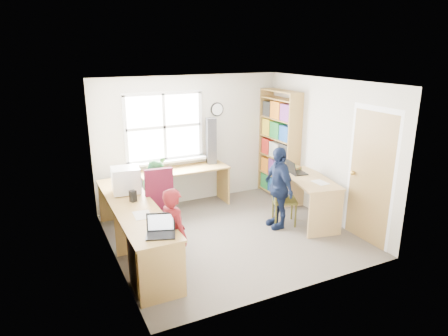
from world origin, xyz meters
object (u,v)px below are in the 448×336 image
(bookshelf, at_px, (279,147))
(laptop_right, at_px, (295,170))
(l_desk, at_px, (155,232))
(wooden_chair, at_px, (281,197))
(laptop_left, at_px, (161,230))
(cd_tower, at_px, (211,141))
(potted_plant, at_px, (161,165))
(person_red, at_px, (174,236))
(person_navy, at_px, (278,188))
(person_green, at_px, (157,195))
(crt_monitor, at_px, (126,180))
(swivel_chair, at_px, (162,213))
(right_desk, at_px, (308,190))

(bookshelf, distance_m, laptop_right, 0.99)
(l_desk, distance_m, laptop_right, 2.76)
(l_desk, distance_m, wooden_chair, 2.28)
(laptop_left, bearing_deg, cd_tower, 73.92)
(wooden_chair, xyz_separation_m, potted_plant, (-1.62, 1.37, 0.41))
(bookshelf, relative_size, person_red, 1.68)
(bookshelf, distance_m, cd_tower, 1.35)
(person_red, bearing_deg, bookshelf, -69.36)
(cd_tower, bearing_deg, bookshelf, -4.68)
(potted_plant, xyz_separation_m, person_navy, (1.52, -1.44, -0.21))
(laptop_right, distance_m, cd_tower, 1.67)
(person_green, bearing_deg, potted_plant, -30.88)
(laptop_left, distance_m, laptop_right, 3.05)
(crt_monitor, distance_m, laptop_left, 1.58)
(swivel_chair, height_order, crt_monitor, swivel_chair)
(cd_tower, xyz_separation_m, person_navy, (0.50, -1.55, -0.51))
(laptop_right, distance_m, person_navy, 0.61)
(swivel_chair, height_order, potted_plant, swivel_chair)
(crt_monitor, bearing_deg, laptop_left, -82.69)
(laptop_left, bearing_deg, person_navy, 41.76)
(l_desk, relative_size, person_red, 2.36)
(right_desk, relative_size, person_navy, 1.06)
(wooden_chair, height_order, person_red, person_red)
(wooden_chair, height_order, laptop_right, laptop_right)
(right_desk, bearing_deg, wooden_chair, -178.64)
(l_desk, xyz_separation_m, bookshelf, (2.96, 1.47, 0.55))
(right_desk, height_order, potted_plant, potted_plant)
(right_desk, distance_m, swivel_chair, 2.51)
(laptop_right, xyz_separation_m, person_navy, (-0.52, -0.28, -0.15))
(crt_monitor, height_order, potted_plant, crt_monitor)
(laptop_right, bearing_deg, person_red, 121.06)
(right_desk, xyz_separation_m, crt_monitor, (-2.91, 0.68, 0.39))
(laptop_left, distance_m, potted_plant, 2.48)
(potted_plant, bearing_deg, l_desk, -110.56)
(person_green, bearing_deg, person_red, 164.32)
(swivel_chair, height_order, laptop_right, swivel_chair)
(swivel_chair, bearing_deg, crt_monitor, 139.45)
(crt_monitor, bearing_deg, bookshelf, 16.05)
(wooden_chair, xyz_separation_m, laptop_left, (-2.37, -0.99, 0.33))
(bookshelf, height_order, laptop_right, bookshelf)
(bookshelf, xyz_separation_m, laptop_left, (-3.07, -2.15, -0.20))
(right_desk, distance_m, potted_plant, 2.59)
(cd_tower, bearing_deg, person_navy, -62.52)
(laptop_left, height_order, laptop_right, laptop_right)
(potted_plant, relative_size, person_green, 0.24)
(potted_plant, distance_m, person_navy, 2.10)
(wooden_chair, bearing_deg, laptop_right, 51.84)
(swivel_chair, bearing_deg, l_desk, -112.04)
(right_desk, distance_m, wooden_chair, 0.51)
(crt_monitor, xyz_separation_m, cd_tower, (1.82, 0.90, 0.23))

